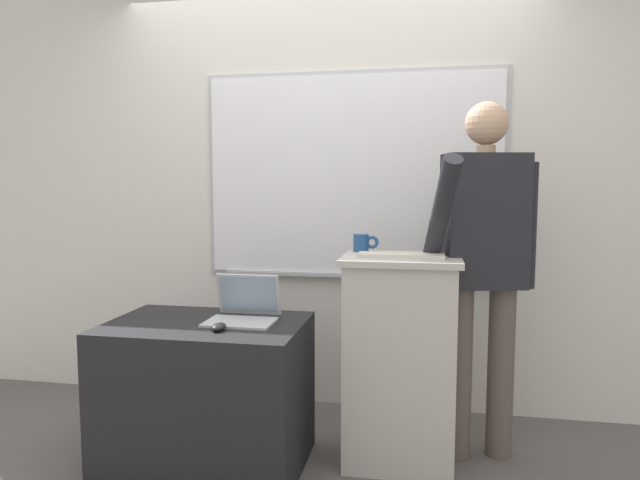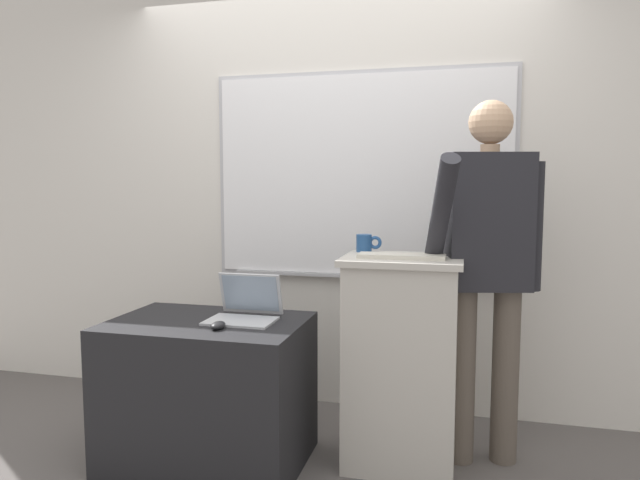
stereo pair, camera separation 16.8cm
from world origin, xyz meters
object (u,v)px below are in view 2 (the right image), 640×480
object	(u,v)px
computer_mouse_by_laptop	(218,325)
lectern_podium	(401,361)
coffee_mug	(365,243)
side_desk	(209,392)
wireless_keyboard	(401,256)
laptop	(246,306)
person_presenter	(487,258)

from	to	relation	value
computer_mouse_by_laptop	lectern_podium	bearing A→B (deg)	23.66
computer_mouse_by_laptop	coffee_mug	bearing A→B (deg)	40.36
side_desk	wireless_keyboard	distance (m)	1.15
lectern_podium	computer_mouse_by_laptop	xyz separation A→B (m)	(-0.80, -0.35, 0.21)
side_desk	coffee_mug	size ratio (longest dim) A/B	7.22
lectern_podium	computer_mouse_by_laptop	size ratio (longest dim) A/B	10.26
side_desk	laptop	bearing A→B (deg)	27.28
computer_mouse_by_laptop	wireless_keyboard	bearing A→B (deg)	20.21
lectern_podium	side_desk	bearing A→B (deg)	-166.80
person_presenter	wireless_keyboard	xyz separation A→B (m)	(-0.39, -0.18, 0.02)
laptop	coffee_mug	world-z (taller)	coffee_mug
computer_mouse_by_laptop	laptop	bearing A→B (deg)	77.17
lectern_podium	coffee_mug	size ratio (longest dim) A/B	7.87
person_presenter	coffee_mug	bearing A→B (deg)	163.45
laptop	lectern_podium	bearing A→B (deg)	9.71
wireless_keyboard	computer_mouse_by_laptop	size ratio (longest dim) A/B	4.04
coffee_mug	laptop	bearing A→B (deg)	-152.54
lectern_podium	person_presenter	distance (m)	0.65
laptop	coffee_mug	bearing A→B (deg)	27.46
wireless_keyboard	coffee_mug	distance (m)	0.30
side_desk	computer_mouse_by_laptop	bearing A→B (deg)	-48.81
person_presenter	coffee_mug	distance (m)	0.60
side_desk	laptop	size ratio (longest dim) A/B	2.90
lectern_podium	wireless_keyboard	distance (m)	0.52
wireless_keyboard	computer_mouse_by_laptop	distance (m)	0.91
person_presenter	laptop	size ratio (longest dim) A/B	5.43
side_desk	laptop	xyz separation A→B (m)	(0.17, 0.09, 0.42)
lectern_podium	coffee_mug	xyz separation A→B (m)	(-0.21, 0.15, 0.56)
lectern_podium	wireless_keyboard	size ratio (longest dim) A/B	2.54
side_desk	laptop	distance (m)	0.46
person_presenter	side_desk	bearing A→B (deg)	-178.97
side_desk	person_presenter	xyz separation A→B (m)	(1.31, 0.34, 0.66)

